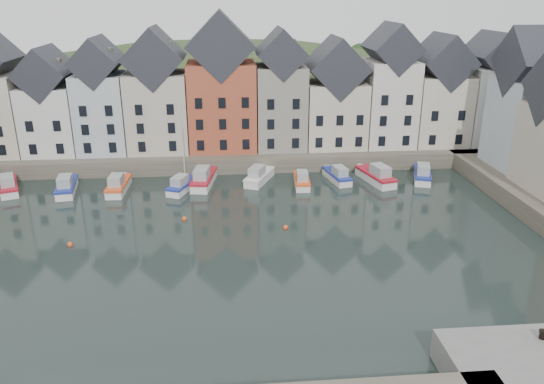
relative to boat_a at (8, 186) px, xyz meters
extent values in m
plane|color=black|center=(24.83, -18.08, -0.71)|extent=(260.00, 260.00, 0.00)
cube|color=#494538|center=(24.83, 11.92, 0.29)|extent=(90.00, 16.00, 2.00)
ellipsoid|color=#24371B|center=(24.83, 37.92, -18.71)|extent=(153.60, 70.40, 64.00)
sphere|color=black|center=(10.89, 32.85, 7.99)|extent=(5.77, 5.77, 5.77)
sphere|color=black|center=(49.69, 42.67, 7.41)|extent=(5.27, 5.27, 5.27)
sphere|color=black|center=(56.65, 36.12, 7.17)|extent=(5.07, 5.07, 5.07)
sphere|color=black|center=(39.10, 37.11, 7.10)|extent=(5.01, 5.01, 5.01)
sphere|color=black|center=(-12.84, 38.53, 5.86)|extent=(3.94, 3.94, 3.94)
sphere|color=black|center=(53.16, 42.17, 7.34)|extent=(5.21, 5.21, 5.21)
sphere|color=black|center=(26.82, 40.57, 7.61)|extent=(5.45, 5.45, 5.45)
sphere|color=black|center=(62.63, 30.23, 6.49)|extent=(4.49, 4.49, 4.49)
cube|color=silver|center=(2.93, 9.92, 5.59)|extent=(6.56, 8.00, 8.61)
cube|color=black|center=(2.93, 9.92, 11.52)|extent=(6.56, 8.16, 6.56)
cube|color=#AFBAC2|center=(9.46, 9.92, 6.30)|extent=(6.20, 8.00, 10.02)
cube|color=black|center=(9.46, 9.92, 12.84)|extent=(6.20, 8.16, 6.20)
cube|color=#B9AE9C|center=(16.56, 9.92, 6.33)|extent=(7.70, 8.00, 10.08)
cube|color=black|center=(16.56, 9.92, 13.27)|extent=(7.70, 8.16, 7.70)
cube|color=#A6482F|center=(24.90, 9.92, 6.93)|extent=(8.69, 8.00, 11.28)
cube|color=black|center=(24.90, 9.92, 14.72)|extent=(8.69, 8.16, 8.69)
cube|color=gray|center=(32.61, 9.92, 6.68)|extent=(6.43, 8.00, 10.78)
cube|color=black|center=(32.61, 9.92, 13.66)|extent=(6.43, 8.16, 6.43)
cube|color=beige|center=(39.91, 9.92, 5.56)|extent=(7.88, 8.00, 8.56)
cube|color=black|center=(39.91, 9.92, 11.79)|extent=(7.88, 8.16, 7.88)
cube|color=silver|center=(47.25, 9.92, 6.92)|extent=(6.50, 8.00, 11.27)
cube|color=black|center=(47.25, 9.92, 14.17)|extent=(6.50, 8.16, 6.50)
cube|color=beige|center=(54.26, 9.92, 5.95)|extent=(7.23, 8.00, 9.32)
cube|color=black|center=(54.26, 9.92, 12.40)|extent=(7.23, 8.16, 7.23)
cube|color=silver|center=(61.11, 9.92, 6.45)|extent=(6.18, 8.00, 10.32)
cube|color=black|center=(61.11, 9.92, 13.13)|extent=(6.18, 8.16, 6.18)
cube|color=#AFBAC2|center=(60.83, -1.82, 6.48)|extent=(7.47, 8.00, 10.38)
cube|color=black|center=(60.83, -1.82, 13.65)|extent=(7.62, 8.00, 8.00)
sphere|color=#EA4D1B|center=(20.83, -10.08, -0.56)|extent=(0.50, 0.50, 0.50)
sphere|color=#EA4D1B|center=(30.83, -13.08, -0.56)|extent=(0.50, 0.50, 0.50)
sphere|color=#EA4D1B|center=(10.83, -15.08, -0.56)|extent=(0.50, 0.50, 0.50)
cube|color=silver|center=(-0.07, 0.18, -0.36)|extent=(3.99, 6.37, 1.12)
cube|color=#AB1828|center=(-0.07, 0.18, 0.26)|extent=(4.13, 6.52, 0.26)
cube|color=#949B9C|center=(0.27, -0.67, 0.87)|extent=(2.24, 2.80, 1.22)
cube|color=silver|center=(6.77, -0.66, -0.35)|extent=(2.73, 6.38, 1.13)
cube|color=navy|center=(6.77, -0.66, 0.26)|extent=(2.85, 6.52, 0.26)
cube|color=#949B9C|center=(6.90, -1.58, 0.88)|extent=(1.78, 2.65, 1.24)
cube|color=silver|center=(12.65, -0.77, -0.36)|extent=(2.01, 6.13, 1.11)
cube|color=#EA4D1B|center=(12.65, -0.77, 0.25)|extent=(2.11, 6.26, 0.25)
cube|color=#949B9C|center=(12.63, -1.68, 0.86)|extent=(1.49, 2.47, 1.22)
cube|color=silver|center=(20.14, -1.19, -0.39)|extent=(3.69, 5.80, 1.02)
cube|color=navy|center=(20.14, -1.19, 0.17)|extent=(3.82, 5.94, 0.23)
cube|color=#949B9C|center=(19.82, -1.97, 0.73)|extent=(2.06, 2.56, 1.12)
cylinder|color=silver|center=(20.35, -0.68, 4.87)|extent=(0.13, 0.13, 10.24)
cube|color=silver|center=(22.46, 0.48, -0.32)|extent=(3.05, 6.97, 1.23)
cube|color=#AB1828|center=(22.46, 0.48, 0.35)|extent=(3.18, 7.12, 0.28)
cube|color=#949B9C|center=(22.31, -0.52, 1.03)|extent=(1.97, 2.91, 1.35)
cube|color=silver|center=(29.20, 1.02, -0.36)|extent=(4.11, 6.27, 1.11)
cube|color=silver|center=(29.20, 1.02, 0.24)|extent=(4.25, 6.42, 0.25)
cube|color=#949B9C|center=(28.83, 0.19, 0.85)|extent=(2.27, 2.79, 1.21)
cube|color=silver|center=(34.15, -0.65, -0.40)|extent=(2.00, 5.53, 1.00)
cube|color=#EA4D1B|center=(34.15, -0.65, 0.15)|extent=(2.10, 5.65, 0.23)
cube|color=#949B9C|center=(34.10, -1.46, 0.69)|extent=(1.41, 2.26, 1.09)
cube|color=silver|center=(38.69, 0.61, -0.39)|extent=(2.75, 5.83, 1.03)
cube|color=navy|center=(38.69, 0.61, 0.17)|extent=(2.86, 5.96, 0.23)
cube|color=#949B9C|center=(38.85, -0.22, 0.73)|extent=(1.72, 2.46, 1.12)
cube|color=silver|center=(43.26, -0.29, -0.33)|extent=(3.61, 6.93, 1.22)
cube|color=#AB1828|center=(43.26, -0.29, 0.34)|extent=(3.75, 7.08, 0.28)
cube|color=#949B9C|center=(43.51, -1.26, 1.00)|extent=(2.17, 2.96, 1.33)
cube|color=silver|center=(49.29, 0.07, -0.36)|extent=(3.65, 6.36, 1.12)
cube|color=navy|center=(49.29, 0.07, 0.25)|extent=(3.79, 6.51, 0.25)
cube|color=#949B9C|center=(49.00, -0.80, 0.86)|extent=(2.12, 2.76, 1.22)
cylinder|color=black|center=(44.05, -34.58, 1.54)|extent=(0.36, 0.36, 0.50)
cylinder|color=black|center=(44.05, -34.58, 1.81)|extent=(0.48, 0.48, 0.08)
camera|label=1|loc=(25.39, -59.97, 20.94)|focal=35.00mm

